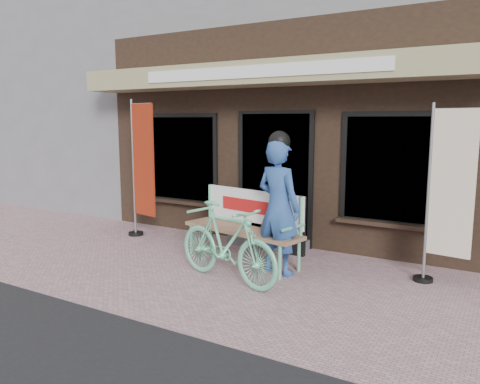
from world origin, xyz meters
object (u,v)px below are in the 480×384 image
Objects in this scene: person at (278,204)px; nobori_red at (142,167)px; nobori_cream at (448,193)px; bicycle at (227,243)px; menu_stand at (291,224)px; bench at (247,220)px.

nobori_red is (-2.88, 0.54, 0.30)m from person.
nobori_cream is (1.99, 0.60, 0.23)m from person.
menu_stand is (0.20, 1.55, -0.04)m from bicycle.
nobori_red is 1.06× the size of nobori_cream.
nobori_red reaches higher than person.
bicycle is 2.84m from nobori_red.
nobori_red reaches higher than nobori_cream.
bench reaches higher than bicycle.
bench is at bearing 171.50° from person.
person is 0.88m from bicycle.
nobori_cream is (2.40, 1.26, 0.66)m from bicycle.
person reaches higher than menu_stand.
menu_stand is at bearing 6.16° from bicycle.
menu_stand is at bearing -179.29° from nobori_cream.
nobori_cream reaches higher than bench.
bicycle is 1.56m from menu_stand.
nobori_cream is at bearing 19.46° from bench.
person is 2.95m from nobori_red.
bicycle is (-0.41, -0.65, -0.43)m from person.
bicycle is 1.85× the size of menu_stand.
person is 2.09× the size of menu_stand.
bench is 0.87× the size of nobori_cream.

